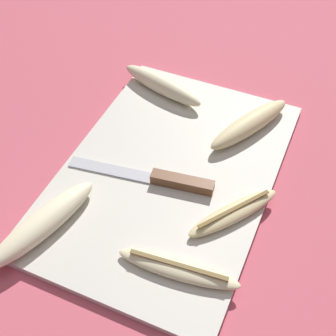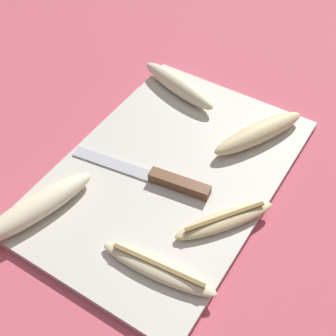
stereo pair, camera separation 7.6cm
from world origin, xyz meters
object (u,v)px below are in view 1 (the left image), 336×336
object	(u,v)px
banana_mellow_near	(234,213)
banana_cream_curved	(178,268)
knife	(167,180)
banana_bright_far	(43,223)
banana_pale_long	(162,85)
banana_ripe_center	(250,124)

from	to	relation	value
banana_mellow_near	banana_cream_curved	bearing A→B (deg)	161.64
knife	banana_cream_curved	distance (m)	0.16
banana_bright_far	banana_pale_long	world-z (taller)	same
knife	banana_bright_far	world-z (taller)	banana_bright_far
banana_pale_long	banana_ripe_center	bearing A→B (deg)	-101.14
banana_bright_far	banana_pale_long	size ratio (longest dim) A/B	1.08
banana_pale_long	banana_cream_curved	xyz separation A→B (m)	(-0.35, -0.18, -0.01)
banana_bright_far	banana_pale_long	distance (m)	0.36
banana_bright_far	banana_cream_curved	xyz separation A→B (m)	(0.01, -0.21, -0.01)
banana_ripe_center	knife	bearing A→B (deg)	153.43
banana_cream_curved	banana_mellow_near	size ratio (longest dim) A/B	1.18
banana_pale_long	banana_bright_far	bearing A→B (deg)	175.27
banana_ripe_center	banana_cream_curved	bearing A→B (deg)	178.86
banana_bright_far	banana_mellow_near	xyz separation A→B (m)	(0.13, -0.25, -0.01)
banana_pale_long	banana_mellow_near	bearing A→B (deg)	-135.96
knife	banana_ripe_center	size ratio (longest dim) A/B	1.33
banana_ripe_center	banana_pale_long	bearing A→B (deg)	78.86
banana_cream_curved	banana_pale_long	bearing A→B (deg)	27.31
banana_bright_far	banana_cream_curved	bearing A→B (deg)	-86.05
banana_pale_long	banana_ripe_center	xyz separation A→B (m)	(-0.04, -0.18, -0.00)
banana_bright_far	banana_mellow_near	size ratio (longest dim) A/B	1.33
banana_mellow_near	banana_bright_far	bearing A→B (deg)	118.43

